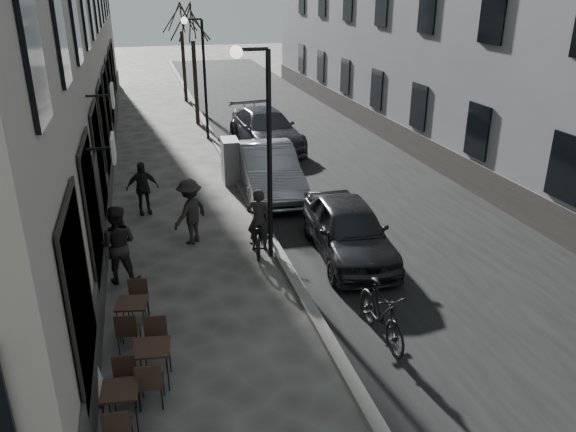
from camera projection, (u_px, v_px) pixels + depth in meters
name	position (u px, v px, depth m)	size (l,w,h in m)	color
ground	(360.00, 422.00, 8.69)	(120.00, 120.00, 0.00)	#3D3B38
road	(305.00, 144.00, 23.90)	(7.30, 60.00, 0.00)	black
kerb	(219.00, 149.00, 23.01)	(0.25, 60.00, 0.12)	slate
streetlamp_near	(262.00, 133.00, 12.81)	(0.90, 0.28, 5.09)	black
streetlamp_far	(200.00, 65.00, 23.53)	(0.90, 0.28, 5.09)	black
tree_near	(192.00, 23.00, 25.65)	(2.40, 2.40, 5.70)	black
tree_far	(181.00, 17.00, 31.01)	(2.40, 2.40, 5.70)	black
bistro_set_a	(121.00, 403.00, 8.50)	(0.60, 1.38, 0.80)	#2F2015
bistro_set_b	(153.00, 361.00, 9.40)	(0.66, 1.50, 0.86)	#2F2015
bistro_set_c	(133.00, 315.00, 10.75)	(0.67, 1.45, 0.83)	#2F2015
sign_board	(91.00, 375.00, 9.08)	(0.45, 0.66, 1.07)	black
utility_cabinet	(230.00, 161.00, 19.07)	(0.55, 1.00, 1.50)	slate
bicycle	(259.00, 231.00, 14.20)	(0.67, 1.92, 1.01)	black
cyclist_rider	(259.00, 220.00, 14.08)	(0.60, 0.39, 1.65)	#272422
pedestrian_near	(117.00, 245.00, 12.52)	(0.89, 0.69, 1.83)	black
pedestrian_mid	(190.00, 212.00, 14.47)	(1.12, 0.64, 1.73)	black
pedestrian_far	(142.00, 188.00, 16.36)	(0.93, 0.39, 1.59)	black
car_near	(349.00, 229.00, 13.80)	(1.68, 4.17, 1.42)	black
car_mid	(268.00, 170.00, 18.01)	(1.67, 4.78, 1.57)	gray
car_far	(266.00, 129.00, 23.23)	(2.14, 5.26, 1.53)	#3A3B45
moped	(381.00, 313.00, 10.55)	(0.53, 1.88, 1.13)	black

